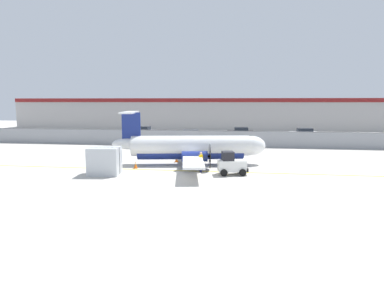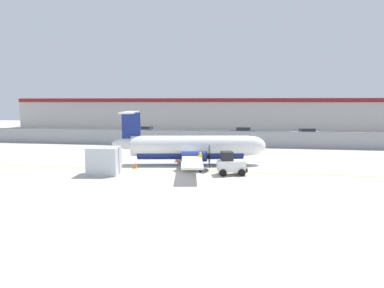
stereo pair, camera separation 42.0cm
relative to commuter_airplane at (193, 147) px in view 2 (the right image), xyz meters
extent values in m
plane|color=#BCB7AD|center=(0.27, -5.04, -1.60)|extent=(140.00, 140.00, 0.00)
cube|color=yellow|center=(0.27, -3.04, -1.60)|extent=(84.00, 0.20, 0.01)
cube|color=gray|center=(0.27, 12.96, -0.60)|extent=(98.00, 0.04, 2.00)
cylinder|color=slate|center=(0.27, 12.96, 0.45)|extent=(98.00, 0.10, 0.10)
cube|color=#38383A|center=(0.27, 24.46, -1.54)|extent=(98.00, 17.00, 0.12)
cube|color=#BCB7B2|center=(0.27, 42.96, 1.65)|extent=(91.00, 8.00, 6.50)
cube|color=maroon|center=(0.27, 38.96, 4.50)|extent=(91.00, 0.20, 0.80)
cylinder|color=white|center=(-0.25, -0.04, 0.15)|extent=(11.05, 3.65, 1.90)
ellipsoid|color=white|center=(5.40, 0.89, 0.15)|extent=(2.77, 2.19, 1.80)
ellipsoid|color=white|center=(-5.90, -0.97, 0.35)|extent=(3.20, 1.53, 1.05)
cylinder|color=navy|center=(-0.25, -0.04, -0.38)|extent=(9.88, 3.05, 1.48)
cube|color=white|center=(-0.15, -0.02, -0.42)|extent=(4.19, 16.05, 0.18)
cylinder|color=navy|center=(-0.38, 2.57, -0.42)|extent=(2.32, 1.25, 0.90)
cone|color=black|center=(0.76, 2.76, -0.42)|extent=(0.52, 0.51, 0.44)
cylinder|color=#262626|center=(0.91, 2.78, -0.42)|extent=(0.38, 2.08, 2.10)
cylinder|color=navy|center=(0.47, -2.56, -0.42)|extent=(2.32, 1.25, 0.90)
cone|color=black|center=(1.60, -2.37, -0.42)|extent=(0.52, 0.51, 0.44)
cylinder|color=#262626|center=(1.75, -2.35, -0.42)|extent=(0.38, 2.08, 2.10)
cube|color=navy|center=(-5.62, -0.93, 1.70)|extent=(1.71, 0.45, 3.10)
cube|color=white|center=(-5.76, -0.95, 3.25)|extent=(1.87, 4.92, 0.14)
cylinder|color=#59595B|center=(3.54, 0.58, -0.82)|extent=(0.16, 0.16, 0.97)
cylinder|color=black|center=(3.54, 0.58, -1.30)|extent=(0.63, 0.31, 0.60)
cylinder|color=#59595B|center=(-0.91, 2.09, -0.78)|extent=(0.16, 0.16, 0.90)
cylinder|color=black|center=(-0.91, 2.09, -1.22)|extent=(0.79, 0.34, 0.76)
cylinder|color=#59595B|center=(-0.19, -2.27, -0.78)|extent=(0.16, 0.16, 0.90)
cylinder|color=black|center=(-0.19, -2.27, -1.22)|extent=(0.79, 0.34, 0.76)
cube|color=silver|center=(3.69, -4.01, -0.87)|extent=(2.38, 1.55, 0.90)
cube|color=black|center=(3.35, -4.08, -0.07)|extent=(1.09, 1.17, 0.70)
cube|color=black|center=(4.81, -3.76, -1.17)|extent=(0.39, 1.11, 0.30)
cylinder|color=black|center=(4.29, -3.26, -1.32)|extent=(0.59, 0.30, 0.56)
cylinder|color=black|center=(4.55, -4.43, -1.32)|extent=(0.59, 0.30, 0.56)
cylinder|color=black|center=(2.83, -3.58, -1.32)|extent=(0.59, 0.30, 0.56)
cylinder|color=black|center=(3.09, -4.75, -1.32)|extent=(0.59, 0.30, 0.56)
cylinder|color=#191E4C|center=(1.12, -3.25, -1.18)|extent=(0.17, 0.17, 0.85)
cylinder|color=#191E4C|center=(1.10, -3.45, -1.18)|extent=(0.17, 0.17, 0.85)
cylinder|color=yellow|center=(1.11, -3.35, -0.45)|extent=(0.37, 0.37, 0.60)
cylinder|color=yellow|center=(1.13, -3.14, -0.42)|extent=(0.11, 0.11, 0.55)
cylinder|color=yellow|center=(1.09, -3.57, -0.42)|extent=(0.11, 0.11, 0.55)
sphere|color=tan|center=(1.11, -3.35, -0.01)|extent=(0.22, 0.22, 0.22)
cube|color=#B7BCC1|center=(-6.45, -5.34, -0.50)|extent=(2.60, 2.24, 2.20)
cube|color=#333338|center=(-6.45, -5.34, -0.50)|extent=(2.43, 0.34, 2.20)
cube|color=orange|center=(-4.76, -2.57, -1.58)|extent=(0.36, 0.36, 0.04)
cone|color=orange|center=(-4.76, -2.57, -1.26)|extent=(0.28, 0.28, 0.60)
cylinder|color=white|center=(-4.76, -2.57, -1.18)|extent=(0.17, 0.17, 0.08)
cube|color=orange|center=(3.15, 0.91, -1.58)|extent=(0.36, 0.36, 0.04)
cone|color=orange|center=(3.15, 0.91, -1.26)|extent=(0.28, 0.28, 0.60)
cylinder|color=white|center=(3.15, 0.91, -1.18)|extent=(0.17, 0.17, 0.08)
cube|color=orange|center=(-1.78, 1.04, -1.58)|extent=(0.36, 0.36, 0.04)
cone|color=orange|center=(-1.78, 1.04, -1.26)|extent=(0.28, 0.28, 0.60)
cylinder|color=white|center=(-1.78, 1.04, -1.18)|extent=(0.17, 0.17, 0.08)
cube|color=slate|center=(-11.97, 24.33, -0.86)|extent=(4.38, 2.23, 0.80)
cube|color=#262D38|center=(-11.82, 24.31, -0.18)|extent=(2.38, 1.83, 0.56)
cylinder|color=black|center=(-13.47, 23.62, -1.18)|extent=(0.62, 0.28, 0.60)
cylinder|color=black|center=(-13.24, 25.40, -1.18)|extent=(0.62, 0.28, 0.60)
cylinder|color=black|center=(-10.70, 23.26, -1.18)|extent=(0.62, 0.28, 0.60)
cylinder|color=black|center=(-10.47, 25.04, -1.18)|extent=(0.62, 0.28, 0.60)
cube|color=silver|center=(-3.01, 18.56, -0.86)|extent=(4.38, 2.23, 0.80)
cube|color=#262D38|center=(-2.86, 18.58, -0.18)|extent=(2.38, 1.83, 0.56)
cylinder|color=black|center=(-4.28, 17.49, -1.18)|extent=(0.62, 0.28, 0.60)
cylinder|color=black|center=(-4.51, 19.27, -1.18)|extent=(0.62, 0.28, 0.60)
cylinder|color=black|center=(-1.50, 17.85, -1.18)|extent=(0.62, 0.28, 0.60)
cylinder|color=black|center=(-1.74, 19.63, -1.18)|extent=(0.62, 0.28, 0.60)
cube|color=black|center=(4.29, 24.95, -0.86)|extent=(4.30, 1.96, 0.80)
cube|color=#262D38|center=(4.44, 24.96, -0.18)|extent=(2.29, 1.70, 0.56)
cylinder|color=black|center=(2.95, 23.96, -1.18)|extent=(0.61, 0.24, 0.60)
cylinder|color=black|center=(2.84, 25.76, -1.18)|extent=(0.61, 0.24, 0.60)
cylinder|color=black|center=(5.75, 24.14, -1.18)|extent=(0.61, 0.24, 0.60)
cylinder|color=black|center=(5.64, 25.93, -1.18)|extent=(0.61, 0.24, 0.60)
cube|color=silver|center=(14.19, 24.16, -0.86)|extent=(4.34, 2.10, 0.80)
cube|color=#262D38|center=(14.34, 24.17, -0.18)|extent=(2.34, 1.77, 0.56)
cylinder|color=black|center=(12.89, 23.13, -1.18)|extent=(0.62, 0.26, 0.60)
cylinder|color=black|center=(12.71, 24.92, -1.18)|extent=(0.62, 0.26, 0.60)
cylinder|color=black|center=(15.67, 23.40, -1.18)|extent=(0.62, 0.26, 0.60)
cylinder|color=black|center=(15.50, 25.19, -1.18)|extent=(0.62, 0.26, 0.60)
camera|label=1|loc=(4.29, -31.14, 4.24)|focal=32.00mm
camera|label=2|loc=(4.70, -31.08, 4.24)|focal=32.00mm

